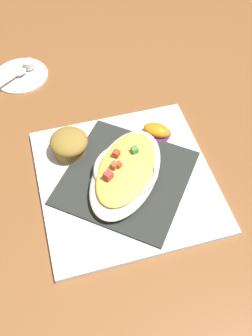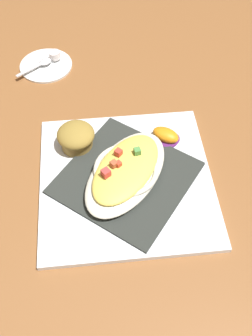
{
  "view_description": "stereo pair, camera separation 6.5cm",
  "coord_description": "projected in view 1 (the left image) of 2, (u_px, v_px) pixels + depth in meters",
  "views": [
    {
      "loc": [
        0.1,
        0.37,
        0.56
      ],
      "look_at": [
        0.0,
        0.0,
        0.04
      ],
      "focal_mm": 41.82,
      "sensor_mm": 36.0,
      "label": 1
    },
    {
      "loc": [
        0.04,
        0.38,
        0.56
      ],
      "look_at": [
        0.0,
        0.0,
        0.04
      ],
      "focal_mm": 41.82,
      "sensor_mm": 36.0,
      "label": 2
    }
  ],
  "objects": [
    {
      "name": "spoon",
      "position": [
        18.0,
        74.0,
        0.83
      ],
      "size": [
        0.08,
        0.06,
        0.01
      ],
      "color": "silver",
      "rests_on": "creamer_saucer"
    },
    {
      "name": "ground_plane",
      "position": [
        126.0,
        182.0,
        0.68
      ],
      "size": [
        2.6,
        2.6,
        0.0
      ],
      "primitive_type": "plane",
      "color": "brown"
    },
    {
      "name": "orange_garnish",
      "position": [
        157.0,
        132.0,
        0.72
      ],
      "size": [
        0.06,
        0.06,
        0.02
      ],
      "color": "#582065",
      "rests_on": "square_plate"
    },
    {
      "name": "square_plate",
      "position": [
        126.0,
        180.0,
        0.67
      ],
      "size": [
        0.3,
        0.3,
        0.01
      ],
      "primitive_type": "cube",
      "rotation": [
        0.0,
        0.0,
        -0.01
      ],
      "color": "white",
      "rests_on": "ground_plane"
    },
    {
      "name": "gratin_dish",
      "position": [
        126.0,
        171.0,
        0.65
      ],
      "size": [
        0.2,
        0.22,
        0.05
      ],
      "color": "silver",
      "rests_on": "folded_napkin"
    },
    {
      "name": "muffin",
      "position": [
        69.0,
        144.0,
        0.68
      ],
      "size": [
        0.07,
        0.07,
        0.05
      ],
      "color": "olive",
      "rests_on": "square_plate"
    },
    {
      "name": "creamer_saucer",
      "position": [
        21.0,
        75.0,
        0.84
      ],
      "size": [
        0.11,
        0.11,
        0.01
      ],
      "primitive_type": "cylinder",
      "color": "white",
      "rests_on": "ground_plane"
    },
    {
      "name": "folded_napkin",
      "position": [
        126.0,
        178.0,
        0.67
      ],
      "size": [
        0.28,
        0.28,
        0.0
      ],
      "primitive_type": "cube",
      "rotation": [
        0.0,
        0.0,
        0.89
      ],
      "color": "#2B302C",
      "rests_on": "square_plate"
    },
    {
      "name": "creamer_cup_0",
      "position": [
        29.0,
        64.0,
        0.84
      ],
      "size": [
        0.02,
        0.02,
        0.02
      ],
      "primitive_type": "cylinder",
      "color": "silver",
      "rests_on": "creamer_saucer"
    }
  ]
}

